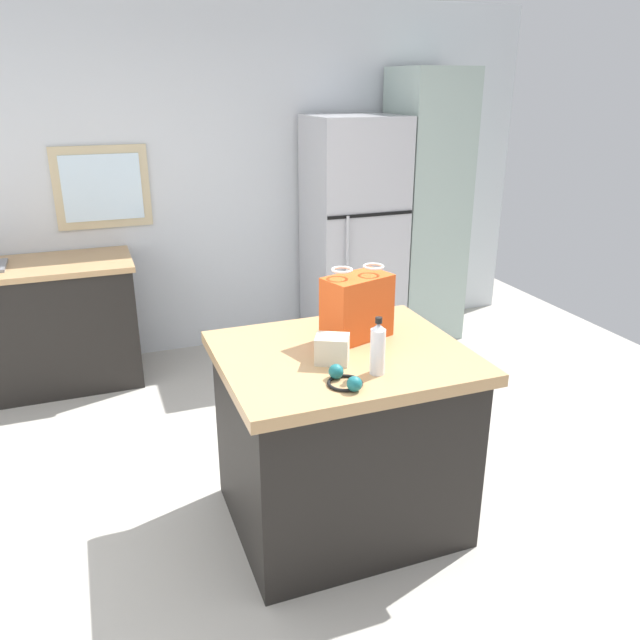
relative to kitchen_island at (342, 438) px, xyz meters
The scene contains 10 objects.
ground 0.51m from the kitchen_island, 167.22° to the right, with size 6.87×6.87×0.00m, color #ADA89E.
back_wall 2.71m from the kitchen_island, 94.46° to the left, with size 5.72×0.13×2.71m.
kitchen_island is the anchor object (origin of this frame).
refrigerator 2.42m from the kitchen_island, 65.38° to the left, with size 0.71×0.68×1.86m.
tall_cabinet 2.78m from the kitchen_island, 52.79° to the left, with size 0.55×0.60×2.21m.
sink_counter 2.67m from the kitchen_island, 125.62° to the left, with size 1.58×0.65×1.11m.
shopping_bag 0.65m from the kitchen_island, 46.99° to the left, with size 0.36×0.27×0.36m.
small_box 0.54m from the kitchen_island, 134.85° to the right, with size 0.15×0.12×0.12m, color beige.
bottle 0.64m from the kitchen_island, 80.05° to the right, with size 0.07×0.07×0.26m.
ear_defenders 0.59m from the kitchen_island, 111.15° to the right, with size 0.18×0.20×0.06m.
Camera 1 is at (-0.86, -2.44, 2.10)m, focal length 35.59 mm.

